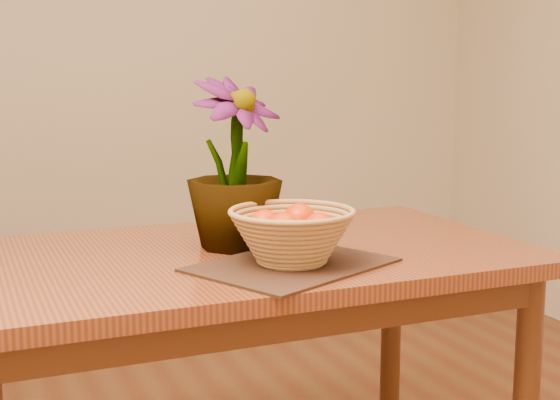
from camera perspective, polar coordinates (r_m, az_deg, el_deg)
name	(u,v)px	position (r m, az deg, el deg)	size (l,w,h in m)	color
wall_back	(96,35)	(3.76, -13.31, 11.66)	(4.00, 0.02, 2.70)	beige
table	(244,285)	(1.94, -2.65, -6.22)	(1.40, 0.80, 0.75)	brown
placemat	(292,265)	(1.76, 0.86, -4.76)	(0.42, 0.31, 0.01)	#3C1F16
wicker_basket	(292,238)	(1.75, 0.87, -2.83)	(0.29, 0.29, 0.12)	tan
orange_pile	(292,226)	(1.74, 0.87, -1.93)	(0.17, 0.18, 0.08)	#FF3C04
potted_plant	(234,163)	(1.91, -3.36, 2.70)	(0.24, 0.24, 0.42)	#224D16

